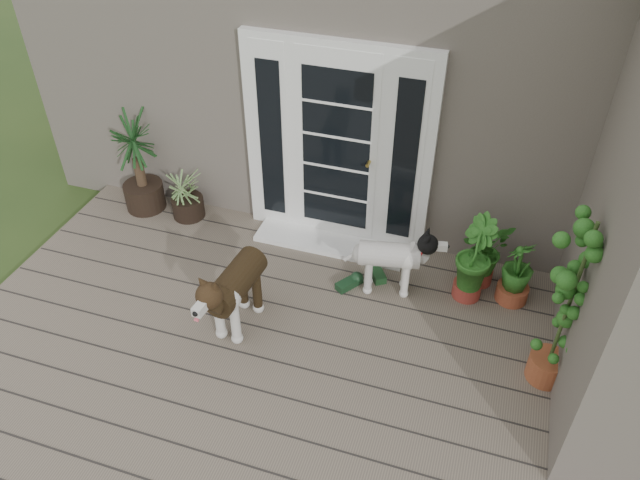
% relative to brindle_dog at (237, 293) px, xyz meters
% --- Properties ---
extents(deck, '(6.20, 4.60, 0.12)m').
position_rel_brindle_dog_xyz_m(deck, '(0.64, -0.65, -0.44)').
color(deck, '#6B5B4C').
rests_on(deck, ground).
extents(house_main, '(7.40, 4.00, 3.10)m').
position_rel_brindle_dog_xyz_m(house_main, '(0.64, 3.60, 1.05)').
color(house_main, '#665E54').
rests_on(house_main, ground).
extents(door_unit, '(1.90, 0.14, 2.15)m').
position_rel_brindle_dog_xyz_m(door_unit, '(0.44, 1.55, 0.70)').
color(door_unit, white).
rests_on(door_unit, deck).
extents(door_step, '(1.60, 0.40, 0.05)m').
position_rel_brindle_dog_xyz_m(door_step, '(0.44, 1.35, -0.35)').
color(door_step, white).
rests_on(door_step, deck).
extents(brindle_dog, '(0.47, 0.93, 0.75)m').
position_rel_brindle_dog_xyz_m(brindle_dog, '(0.00, 0.00, 0.00)').
color(brindle_dog, '#322312').
rests_on(brindle_dog, deck).
extents(white_dog, '(0.82, 0.47, 0.64)m').
position_rel_brindle_dog_xyz_m(white_dog, '(1.17, 0.86, -0.06)').
color(white_dog, white).
rests_on(white_dog, deck).
extents(spider_plant, '(0.64, 0.64, 0.63)m').
position_rel_brindle_dog_xyz_m(spider_plant, '(-1.22, 1.35, -0.06)').
color(spider_plant, '#9CB46F').
rests_on(spider_plant, deck).
extents(yucca, '(0.88, 0.88, 1.21)m').
position_rel_brindle_dog_xyz_m(yucca, '(-1.77, 1.35, 0.23)').
color(yucca, '#113314').
rests_on(yucca, deck).
extents(herb_a, '(0.61, 0.61, 0.58)m').
position_rel_brindle_dog_xyz_m(herb_a, '(2.01, 1.25, -0.08)').
color(herb_a, '#195217').
rests_on(herb_a, deck).
extents(herb_b, '(0.54, 0.54, 0.67)m').
position_rel_brindle_dog_xyz_m(herb_b, '(1.92, 1.02, -0.04)').
color(herb_b, '#164D16').
rests_on(herb_b, deck).
extents(herb_c, '(0.47, 0.47, 0.54)m').
position_rel_brindle_dog_xyz_m(herb_c, '(2.33, 1.10, -0.11)').
color(herb_c, '#1A5919').
rests_on(herb_c, deck).
extents(sapling, '(0.55, 0.55, 1.69)m').
position_rel_brindle_dog_xyz_m(sapling, '(2.68, 0.23, 0.47)').
color(sapling, '#175218').
rests_on(sapling, deck).
extents(clog_left, '(0.31, 0.37, 0.10)m').
position_rel_brindle_dog_xyz_m(clog_left, '(1.03, 1.02, -0.33)').
color(clog_left, '#143317').
rests_on(clog_left, deck).
extents(clog_right, '(0.30, 0.35, 0.10)m').
position_rel_brindle_dog_xyz_m(clog_right, '(0.81, 0.79, -0.33)').
color(clog_right, '#14321A').
rests_on(clog_right, deck).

